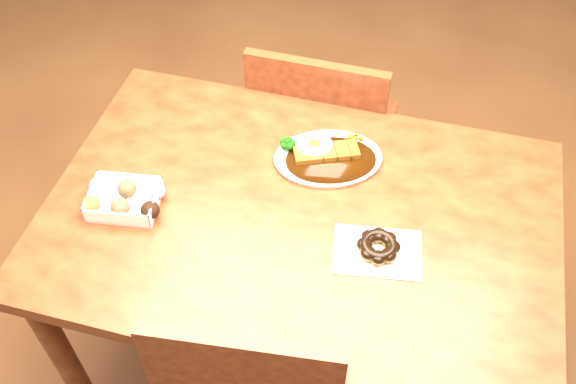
% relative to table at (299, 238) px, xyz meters
% --- Properties ---
extents(ground, '(6.00, 6.00, 0.00)m').
position_rel_table_xyz_m(ground, '(0.00, 0.00, -0.65)').
color(ground, brown).
rests_on(ground, ground).
extents(table, '(1.20, 0.80, 0.75)m').
position_rel_table_xyz_m(table, '(0.00, 0.00, 0.00)').
color(table, '#441B0D').
rests_on(table, ground).
extents(chair_far, '(0.43, 0.43, 0.87)m').
position_rel_table_xyz_m(chair_far, '(-0.06, 0.53, -0.17)').
color(chair_far, '#441B0D').
rests_on(chair_far, ground).
extents(katsu_curry_plate, '(0.32, 0.27, 0.05)m').
position_rel_table_xyz_m(katsu_curry_plate, '(0.02, 0.19, 0.11)').
color(katsu_curry_plate, white).
rests_on(katsu_curry_plate, table).
extents(donut_box, '(0.19, 0.15, 0.05)m').
position_rel_table_xyz_m(donut_box, '(-0.41, -0.08, 0.12)').
color(donut_box, white).
rests_on(donut_box, table).
extents(pon_de_ring, '(0.22, 0.17, 0.04)m').
position_rel_table_xyz_m(pon_de_ring, '(0.20, -0.06, 0.12)').
color(pon_de_ring, silver).
rests_on(pon_de_ring, table).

